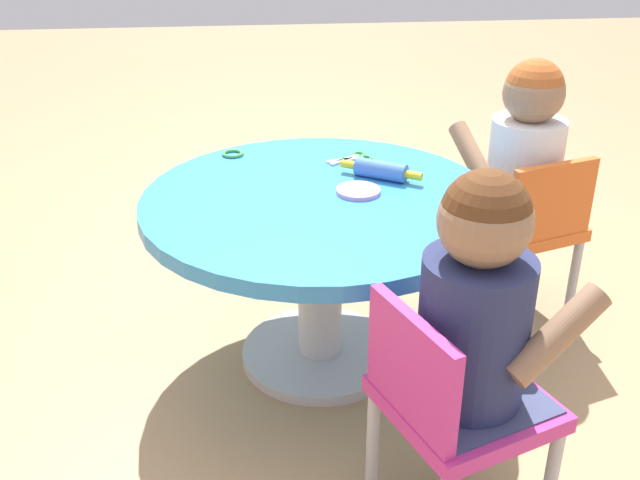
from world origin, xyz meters
TOP-DOWN VIEW (x-y plane):
  - ground_plane at (0.00, 0.00)m, footprint 10.00×10.00m
  - craft_table at (0.00, 0.00)m, footprint 0.92×0.92m
  - child_chair_left at (-0.61, -0.20)m, footprint 0.39×0.39m
  - seated_child_left at (-0.59, -0.23)m, footprint 0.37×0.42m
  - child_chair_right at (0.16, -0.62)m, footprint 0.38×0.38m
  - seated_child_right at (0.20, -0.61)m, footprint 0.41×0.36m
  - rolling_pin at (0.10, -0.17)m, footprint 0.14×0.21m
  - craft_scissors at (0.26, -0.13)m, footprint 0.11×0.14m
  - playdough_blob_0 at (0.01, -0.10)m, footprint 0.11×0.11m
  - cookie_cutter_0 at (0.33, 0.22)m, footprint 0.06×0.06m
  - cookie_cutter_1 at (-0.01, -0.38)m, footprint 0.05×0.05m

SIDE VIEW (x-z plane):
  - ground_plane at x=0.00m, z-range 0.00..0.00m
  - child_chair_left at x=-0.61m, z-range 0.04..0.57m
  - child_chair_right at x=0.16m, z-range 0.04..0.57m
  - craft_table at x=0.00m, z-range 0.13..0.63m
  - craft_scissors at x=0.26m, z-range 0.50..0.50m
  - cookie_cutter_0 at x=0.33m, z-range 0.50..0.51m
  - cookie_cutter_1 at x=-0.01m, z-range 0.50..0.51m
  - playdough_blob_0 at x=0.01m, z-range 0.50..0.51m
  - rolling_pin at x=0.10m, z-range 0.50..0.55m
  - seated_child_left at x=-0.59m, z-range 0.28..0.79m
  - seated_child_right at x=0.20m, z-range 0.28..0.79m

